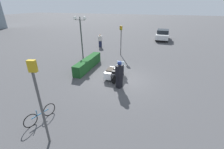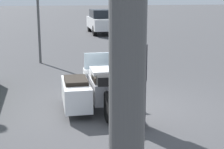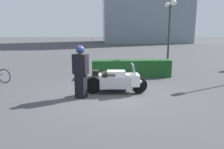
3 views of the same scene
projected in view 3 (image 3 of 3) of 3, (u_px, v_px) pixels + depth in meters
The scene contains 5 objects.
ground_plane at pixel (109, 96), 8.04m from camera, with size 160.00×160.00×0.00m, color #424244.
police_motorcycle at pixel (117, 80), 8.58m from camera, with size 2.39×1.18×1.15m.
officer_rider at pixel (81, 70), 7.68m from camera, with size 0.59×0.49×1.87m.
hedge_bush_curbside at pixel (131, 69), 11.29m from camera, with size 4.05×0.66×0.88m, color #19471E.
twin_lamp_post at pixel (170, 19), 12.72m from camera, with size 0.32×1.36×4.05m.
Camera 3 is at (-0.40, -7.72, 2.36)m, focal length 35.00 mm.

